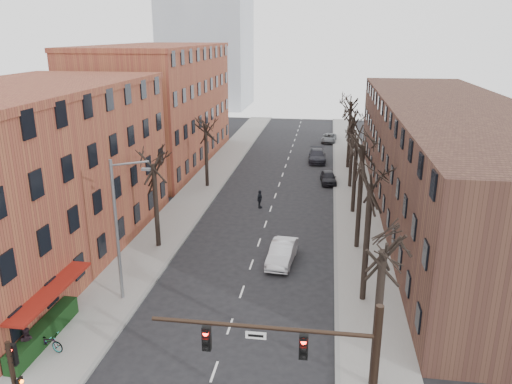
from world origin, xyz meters
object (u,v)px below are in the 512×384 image
at_px(parked_car_mid, 317,156).
at_px(bicycle, 47,341).
at_px(silver_sedan, 282,253).
at_px(parked_car_near, 328,177).

xyz_separation_m(parked_car_mid, bicycle, (-12.69, -42.55, -0.11)).
relative_size(silver_sedan, parked_car_near, 1.16).
bearing_deg(bicycle, parked_car_near, -11.06).
height_order(parked_car_mid, bicycle, parked_car_mid).
bearing_deg(silver_sedan, parked_car_near, 86.64).
bearing_deg(parked_car_mid, bicycle, -109.10).
distance_m(parked_car_mid, bicycle, 44.40).
height_order(silver_sedan, bicycle, silver_sedan).
relative_size(parked_car_mid, bicycle, 2.76).
relative_size(parked_car_near, parked_car_mid, 0.76).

